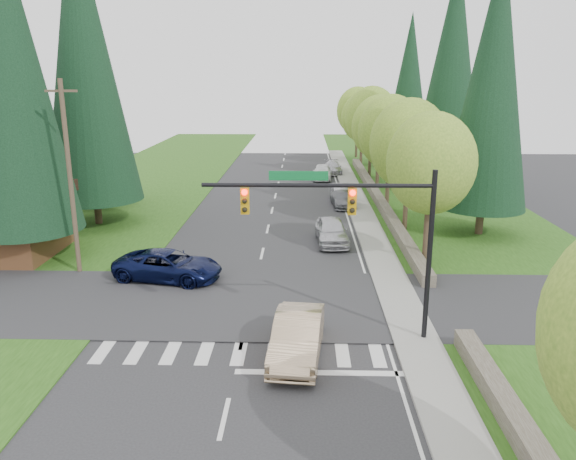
{
  "coord_description": "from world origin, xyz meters",
  "views": [
    {
      "loc": [
        2.34,
        -15.94,
        10.11
      ],
      "look_at": [
        1.65,
        10.59,
        2.8
      ],
      "focal_mm": 35.0,
      "sensor_mm": 36.0,
      "label": 1
    }
  ],
  "objects_px": {
    "suv_navy": "(168,266)",
    "parked_car_c": "(341,193)",
    "parked_car_d": "(322,172)",
    "sedan_champagne": "(297,336)",
    "parked_car_b": "(343,199)",
    "parked_car_e": "(333,168)",
    "parked_car_a": "(332,231)"
  },
  "relations": [
    {
      "from": "sedan_champagne",
      "to": "parked_car_e",
      "type": "bearing_deg",
      "value": 90.62
    },
    {
      "from": "sedan_champagne",
      "to": "parked_car_c",
      "type": "relative_size",
      "value": 1.2
    },
    {
      "from": "suv_navy",
      "to": "parked_car_d",
      "type": "bearing_deg",
      "value": -5.01
    },
    {
      "from": "parked_car_a",
      "to": "parked_car_e",
      "type": "xyz_separation_m",
      "value": [
        1.4,
        25.97,
        -0.17
      ]
    },
    {
      "from": "suv_navy",
      "to": "parked_car_b",
      "type": "height_order",
      "value": "suv_navy"
    },
    {
      "from": "parked_car_e",
      "to": "parked_car_c",
      "type": "bearing_deg",
      "value": -91.67
    },
    {
      "from": "parked_car_c",
      "to": "parked_car_d",
      "type": "distance_m",
      "value": 9.94
    },
    {
      "from": "parked_car_a",
      "to": "suv_navy",
      "type": "bearing_deg",
      "value": -145.51
    },
    {
      "from": "parked_car_a",
      "to": "parked_car_c",
      "type": "relative_size",
      "value": 1.14
    },
    {
      "from": "parked_car_c",
      "to": "sedan_champagne",
      "type": "bearing_deg",
      "value": -102.36
    },
    {
      "from": "suv_navy",
      "to": "parked_car_a",
      "type": "distance_m",
      "value": 10.97
    },
    {
      "from": "parked_car_c",
      "to": "suv_navy",
      "type": "bearing_deg",
      "value": -122.88
    },
    {
      "from": "parked_car_b",
      "to": "parked_car_e",
      "type": "relative_size",
      "value": 0.97
    },
    {
      "from": "parked_car_a",
      "to": "parked_car_b",
      "type": "height_order",
      "value": "parked_car_a"
    },
    {
      "from": "sedan_champagne",
      "to": "parked_car_b",
      "type": "height_order",
      "value": "sedan_champagne"
    },
    {
      "from": "parked_car_c",
      "to": "parked_car_e",
      "type": "bearing_deg",
      "value": 84.75
    },
    {
      "from": "sedan_champagne",
      "to": "parked_car_e",
      "type": "distance_m",
      "value": 40.82
    },
    {
      "from": "parked_car_c",
      "to": "parked_car_e",
      "type": "distance_m",
      "value": 13.44
    },
    {
      "from": "parked_car_b",
      "to": "suv_navy",
      "type": "bearing_deg",
      "value": -124.13
    },
    {
      "from": "sedan_champagne",
      "to": "parked_car_e",
      "type": "height_order",
      "value": "sedan_champagne"
    },
    {
      "from": "suv_navy",
      "to": "parked_car_b",
      "type": "xyz_separation_m",
      "value": [
        10.07,
        16.97,
        -0.15
      ]
    },
    {
      "from": "suv_navy",
      "to": "parked_car_b",
      "type": "distance_m",
      "value": 19.73
    },
    {
      "from": "sedan_champagne",
      "to": "parked_car_a",
      "type": "distance_m",
      "value": 14.85
    },
    {
      "from": "suv_navy",
      "to": "parked_car_e",
      "type": "distance_m",
      "value": 34.2
    },
    {
      "from": "suv_navy",
      "to": "parked_car_e",
      "type": "relative_size",
      "value": 1.25
    },
    {
      "from": "parked_car_b",
      "to": "parked_car_d",
      "type": "distance_m",
      "value": 12.2
    },
    {
      "from": "suv_navy",
      "to": "parked_car_c",
      "type": "bearing_deg",
      "value": -15.79
    },
    {
      "from": "sedan_champagne",
      "to": "parked_car_c",
      "type": "xyz_separation_m",
      "value": [
        3.4,
        27.24,
        -0.13
      ]
    },
    {
      "from": "suv_navy",
      "to": "parked_car_d",
      "type": "relative_size",
      "value": 1.22
    },
    {
      "from": "parked_car_a",
      "to": "sedan_champagne",
      "type": "bearing_deg",
      "value": -101.0
    },
    {
      "from": "parked_car_a",
      "to": "parked_car_b",
      "type": "bearing_deg",
      "value": 78.98
    },
    {
      "from": "sedan_champagne",
      "to": "parked_car_d",
      "type": "relative_size",
      "value": 1.1
    }
  ]
}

